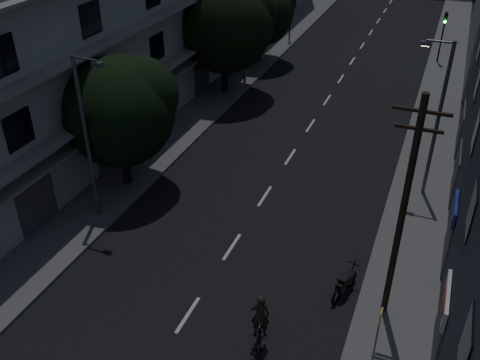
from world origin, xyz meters
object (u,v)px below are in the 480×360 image
Objects in this scene: utility_pole at (403,210)px; bus_stop_sign at (378,328)px; cyclist at (260,328)px; motorcycle at (345,284)px.

utility_pole reaches higher than bus_stop_sign.
utility_pole is at bearing 90.28° from bus_stop_sign.
utility_pole is 3.56× the size of bus_stop_sign.
utility_pole is 6.55m from cyclist.
utility_pole is 4.69m from motorcycle.
cyclist is at bearing -140.80° from utility_pole.
bus_stop_sign reaches higher than motorcycle.
bus_stop_sign is at bearing -10.37° from cyclist.
bus_stop_sign is 1.08× the size of cyclist.
motorcycle is 4.36m from cyclist.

